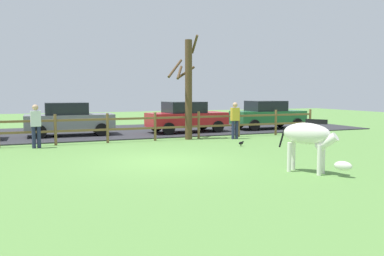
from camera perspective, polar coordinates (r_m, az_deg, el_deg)
ground_plane at (r=12.15m, az=-4.34°, el=-4.79°), size 60.00×60.00×0.00m
parking_asphalt at (r=21.13m, az=-11.82°, el=-0.54°), size 28.00×7.40×0.05m
paddock_fence at (r=16.72m, az=-12.06°, el=0.29°), size 20.51×0.11×1.23m
bare_tree at (r=17.52m, az=-0.60°, el=5.87°), size 1.42×1.31×4.57m
zebra at (r=10.70m, az=16.56°, el=-1.35°), size 1.24×1.70×1.41m
crow_on_grass at (r=15.51m, az=7.09°, el=-2.16°), size 0.21×0.10×0.20m
parked_car_red at (r=20.21m, az=-0.85°, el=1.64°), size 4.11×2.11×1.56m
parked_car_green at (r=22.48m, az=10.79°, el=1.92°), size 4.01×1.90×1.56m
parked_car_grey at (r=19.54m, az=-17.29°, el=1.28°), size 4.00×1.88×1.56m
visitor_left_of_tree at (r=15.90m, az=-21.55°, el=0.53°), size 0.37×0.25×1.64m
visitor_right_of_tree at (r=17.81m, az=6.20°, el=1.33°), size 0.37×0.23×1.64m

